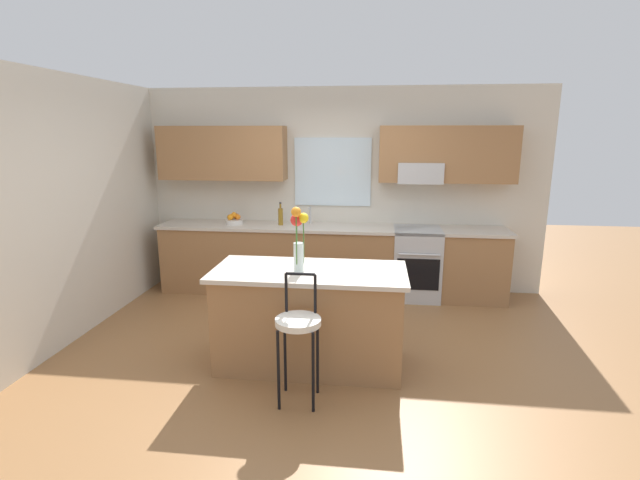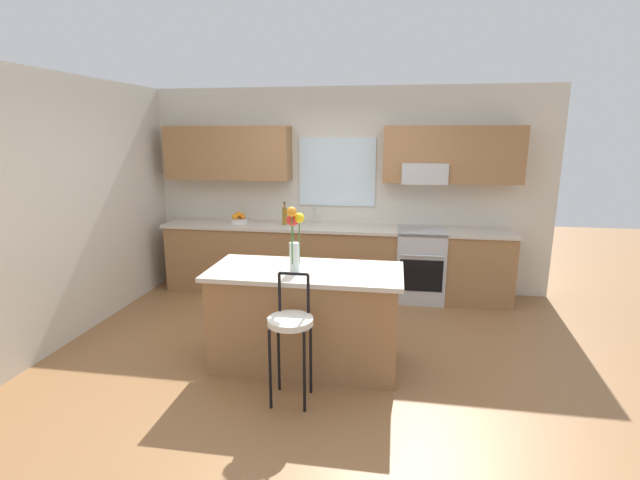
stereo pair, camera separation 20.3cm
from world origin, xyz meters
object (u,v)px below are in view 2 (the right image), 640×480
at_px(kitchen_island, 306,317).
at_px(fruit_bowl_oranges, 239,219).
at_px(bottle_olive_oil, 285,216).
at_px(flower_vase, 294,235).
at_px(bar_stool_near, 291,327).
at_px(oven_range, 420,264).

height_order(kitchen_island, fruit_bowl_oranges, fruit_bowl_oranges).
xyz_separation_m(fruit_bowl_oranges, bottle_olive_oil, (0.64, -0.00, 0.06)).
xyz_separation_m(flower_vase, fruit_bowl_oranges, (-1.22, 2.05, -0.27)).
height_order(kitchen_island, bar_stool_near, bar_stool_near).
height_order(kitchen_island, bottle_olive_oil, bottle_olive_oil).
bearing_deg(flower_vase, oven_range, 59.26).
xyz_separation_m(bar_stool_near, bottle_olive_oil, (-0.67, 2.60, 0.41)).
bearing_deg(fruit_bowl_oranges, bar_stool_near, -63.39).
height_order(flower_vase, fruit_bowl_oranges, flower_vase).
relative_size(kitchen_island, fruit_bowl_oranges, 7.23).
distance_m(kitchen_island, flower_vase, 0.79).
relative_size(oven_range, bar_stool_near, 0.88).
bearing_deg(oven_range, fruit_bowl_oranges, 179.33).
xyz_separation_m(oven_range, fruit_bowl_oranges, (-2.42, 0.03, 0.52)).
height_order(kitchen_island, flower_vase, flower_vase).
bearing_deg(fruit_bowl_oranges, kitchen_island, -56.73).
distance_m(kitchen_island, fruit_bowl_oranges, 2.43).
relative_size(bar_stool_near, flower_vase, 1.78).
distance_m(kitchen_island, bar_stool_near, 0.64).
relative_size(bar_stool_near, bottle_olive_oil, 3.44).
distance_m(bar_stool_near, fruit_bowl_oranges, 2.93).
bearing_deg(fruit_bowl_oranges, oven_range, -0.67).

